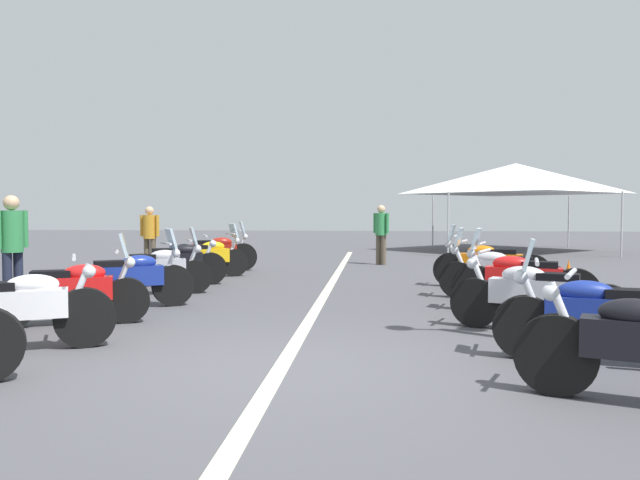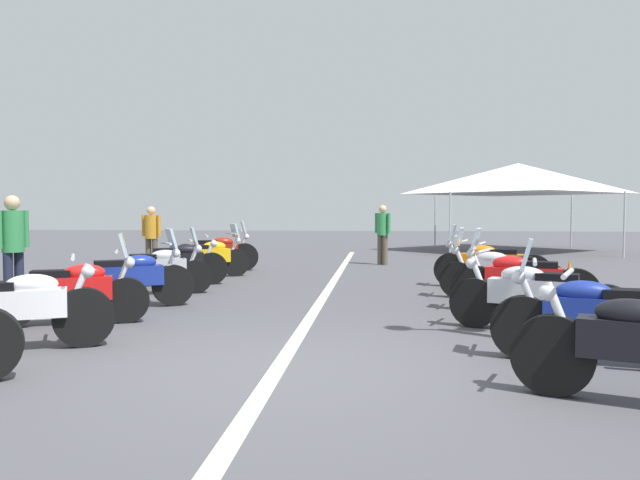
# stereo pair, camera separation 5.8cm
# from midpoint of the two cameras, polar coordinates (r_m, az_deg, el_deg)

# --- Properties ---
(ground_plane) EXTENTS (80.00, 80.00, 0.00)m
(ground_plane) POSITION_cam_midpoint_polar(r_m,az_deg,el_deg) (5.94, -3.68, -11.77)
(ground_plane) COLOR #4C4C51
(lane_centre_stripe) EXTENTS (23.25, 0.16, 0.01)m
(lane_centre_stripe) POSITION_cam_midpoint_polar(r_m,az_deg,el_deg) (10.66, 0.45, -5.28)
(lane_centre_stripe) COLOR beige
(lane_centre_stripe) RESTS_ON ground_plane
(motorcycle_left_row_1) EXTENTS (1.07, 1.87, 1.00)m
(motorcycle_left_row_1) POSITION_cam_midpoint_polar(r_m,az_deg,el_deg) (7.27, -25.95, -5.67)
(motorcycle_left_row_1) COLOR black
(motorcycle_left_row_1) RESTS_ON ground_plane
(motorcycle_left_row_2) EXTENTS (0.93, 1.90, 1.19)m
(motorcycle_left_row_2) POSITION_cam_midpoint_polar(r_m,az_deg,el_deg) (8.66, -21.57, -4.30)
(motorcycle_left_row_2) COLOR black
(motorcycle_left_row_2) RESTS_ON ground_plane
(motorcycle_left_row_3) EXTENTS (1.20, 1.79, 1.21)m
(motorcycle_left_row_3) POSITION_cam_midpoint_polar(r_m,az_deg,el_deg) (9.82, -16.95, -3.35)
(motorcycle_left_row_3) COLOR black
(motorcycle_left_row_3) RESTS_ON ground_plane
(motorcycle_left_row_4) EXTENTS (0.99, 1.89, 1.19)m
(motorcycle_left_row_4) POSITION_cam_midpoint_polar(r_m,az_deg,el_deg) (11.33, -14.58, -2.58)
(motorcycle_left_row_4) COLOR black
(motorcycle_left_row_4) RESTS_ON ground_plane
(motorcycle_left_row_5) EXTENTS (0.92, 1.92, 1.00)m
(motorcycle_left_row_5) POSITION_cam_midpoint_polar(r_m,az_deg,el_deg) (12.66, -12.78, -2.01)
(motorcycle_left_row_5) COLOR black
(motorcycle_left_row_5) RESTS_ON ground_plane
(motorcycle_left_row_6) EXTENTS (1.18, 1.74, 1.20)m
(motorcycle_left_row_6) POSITION_cam_midpoint_polar(r_m,az_deg,el_deg) (14.00, -10.13, -1.53)
(motorcycle_left_row_6) COLOR black
(motorcycle_left_row_6) RESTS_ON ground_plane
(motorcycle_left_row_7) EXTENTS (0.93, 2.03, 1.23)m
(motorcycle_left_row_7) POSITION_cam_midpoint_polar(r_m,az_deg,el_deg) (15.42, -9.37, -1.06)
(motorcycle_left_row_7) COLOR black
(motorcycle_left_row_7) RESTS_ON ground_plane
(motorcycle_right_row_1) EXTENTS (0.83, 2.07, 1.21)m
(motorcycle_right_row_1) POSITION_cam_midpoint_polar(r_m,az_deg,el_deg) (6.60, 24.51, -6.40)
(motorcycle_right_row_1) COLOR black
(motorcycle_right_row_1) RESTS_ON ground_plane
(motorcycle_right_row_2) EXTENTS (1.01, 2.05, 0.99)m
(motorcycle_right_row_2) POSITION_cam_midpoint_polar(r_m,az_deg,el_deg) (8.03, 19.40, -4.81)
(motorcycle_right_row_2) COLOR black
(motorcycle_right_row_2) RESTS_ON ground_plane
(motorcycle_right_row_3) EXTENTS (0.89, 2.02, 1.23)m
(motorcycle_right_row_3) POSITION_cam_midpoint_polar(r_m,az_deg,el_deg) (9.43, 18.16, -3.54)
(motorcycle_right_row_3) COLOR black
(motorcycle_right_row_3) RESTS_ON ground_plane
(motorcycle_right_row_4) EXTENTS (0.89, 2.05, 1.20)m
(motorcycle_right_row_4) POSITION_cam_midpoint_polar(r_m,az_deg,el_deg) (10.75, 16.41, -2.87)
(motorcycle_right_row_4) COLOR black
(motorcycle_right_row_4) RESTS_ON ground_plane
(motorcycle_right_row_5) EXTENTS (0.87, 2.15, 1.22)m
(motorcycle_right_row_5) POSITION_cam_midpoint_polar(r_m,az_deg,el_deg) (12.31, 15.46, -2.09)
(motorcycle_right_row_5) COLOR black
(motorcycle_right_row_5) RESTS_ON ground_plane
(traffic_cone_0) EXTENTS (0.36, 0.36, 0.61)m
(traffic_cone_0) POSITION_cam_midpoint_polar(r_m,az_deg,el_deg) (11.96, 22.02, -3.21)
(traffic_cone_0) COLOR orange
(traffic_cone_0) RESTS_ON ground_plane
(bystander_0) EXTENTS (0.37, 0.43, 1.64)m
(bystander_0) POSITION_cam_midpoint_polar(r_m,az_deg,el_deg) (17.09, 5.86, 0.92)
(bystander_0) COLOR brown
(bystander_0) RESTS_ON ground_plane
(bystander_1) EXTENTS (0.49, 0.32, 1.72)m
(bystander_1) POSITION_cam_midpoint_polar(r_m,az_deg,el_deg) (10.56, -26.20, -0.15)
(bystander_1) COLOR #1E2338
(bystander_1) RESTS_ON ground_plane
(bystander_2) EXTENTS (0.32, 0.52, 1.59)m
(bystander_2) POSITION_cam_midpoint_polar(r_m,az_deg,el_deg) (16.05, -15.12, 0.62)
(bystander_2) COLOR brown
(bystander_2) RESTS_ON ground_plane
(event_tent) EXTENTS (6.03, 6.03, 3.20)m
(event_tent) POSITION_cam_midpoint_polar(r_m,az_deg,el_deg) (23.73, 17.77, 5.39)
(event_tent) COLOR white
(event_tent) RESTS_ON ground_plane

